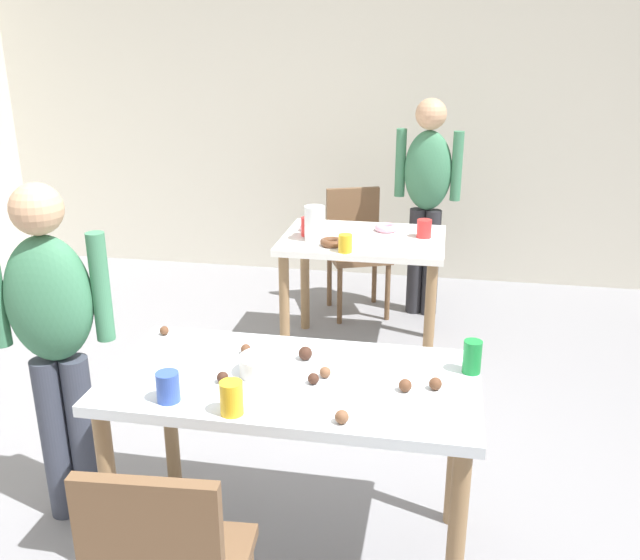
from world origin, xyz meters
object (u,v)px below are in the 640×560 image
object	(u,v)px
person_girl_near	(54,331)
mixing_bowl	(264,365)
dining_table_near	(292,403)
dining_table_far	(363,257)
pitcher_far	(315,223)
person_adult_far	(427,190)
soda_can	(472,357)
chair_far_table	(356,243)

from	to	relation	value
person_girl_near	mixing_bowl	xyz separation A→B (m)	(0.84, -0.05, -0.04)
dining_table_near	dining_table_far	size ratio (longest dim) A/B	1.37
pitcher_far	person_girl_near	bearing A→B (deg)	-113.15
person_adult_far	pitcher_far	bearing A→B (deg)	-126.28
dining_table_far	mixing_bowl	xyz separation A→B (m)	(-0.13, -1.80, 0.16)
person_girl_near	soda_can	bearing A→B (deg)	3.46
person_adult_far	soda_can	distance (m)	2.39
dining_table_far	person_girl_near	bearing A→B (deg)	-118.96
dining_table_near	chair_far_table	distance (m)	2.52
person_girl_near	mixing_bowl	world-z (taller)	person_girl_near
mixing_bowl	pitcher_far	world-z (taller)	pitcher_far
dining_table_far	pitcher_far	bearing A→B (deg)	-155.85
pitcher_far	dining_table_near	bearing A→B (deg)	-81.82
dining_table_far	person_adult_far	bearing A→B (deg)	64.44
person_girl_near	person_adult_far	size ratio (longest dim) A/B	0.93
person_adult_far	chair_far_table	bearing A→B (deg)	-179.15
chair_far_table	dining_table_far	bearing A→B (deg)	-79.08
pitcher_far	dining_table_far	bearing A→B (deg)	24.15
dining_table_far	soda_can	world-z (taller)	soda_can
dining_table_far	soda_can	xyz separation A→B (m)	(0.59, -1.66, 0.18)
person_adult_far	soda_can	bearing A→B (deg)	-83.93
mixing_bowl	soda_can	size ratio (longest dim) A/B	1.42
person_girl_near	person_adult_far	xyz separation A→B (m)	(1.31, 2.47, 0.07)
person_girl_near	pitcher_far	world-z (taller)	person_girl_near
soda_can	person_girl_near	bearing A→B (deg)	-176.54
chair_far_table	soda_can	distance (m)	2.49
mixing_bowl	chair_far_table	bearing A→B (deg)	90.07
chair_far_table	pitcher_far	world-z (taller)	pitcher_far
dining_table_near	chair_far_table	bearing A→B (deg)	92.41
mixing_bowl	pitcher_far	xyz separation A→B (m)	(-0.14, 1.67, 0.07)
person_girl_near	mixing_bowl	distance (m)	0.84
dining_table_far	soda_can	size ratio (longest dim) A/B	7.87
soda_can	chair_far_table	bearing A→B (deg)	107.17
dining_table_far	mixing_bowl	distance (m)	1.81
dining_table_near	chair_far_table	xyz separation A→B (m)	(-0.11, 2.51, -0.15)
chair_far_table	person_girl_near	xyz separation A→B (m)	(-0.83, -2.46, 0.33)
dining_table_far	person_adult_far	xyz separation A→B (m)	(0.34, 0.71, 0.27)
dining_table_near	mixing_bowl	world-z (taller)	mixing_bowl
dining_table_near	soda_can	distance (m)	0.66
soda_can	pitcher_far	bearing A→B (deg)	119.45
dining_table_near	dining_table_far	distance (m)	1.80
soda_can	pitcher_far	xyz separation A→B (m)	(-0.87, 1.53, 0.04)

